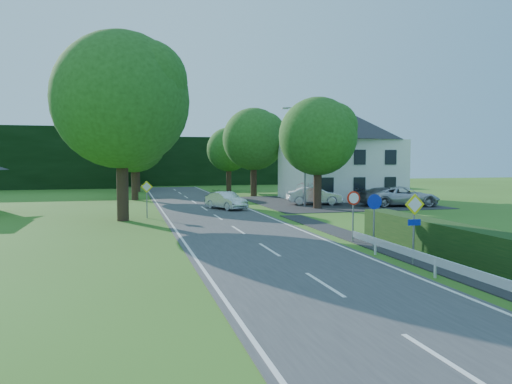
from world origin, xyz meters
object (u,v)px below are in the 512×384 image
object	(u,v)px
parked_car_grey	(388,197)
moving_car	(226,200)
parasol	(309,192)
motorcycle	(214,195)
parked_car_silver_a	(315,196)
streetlight	(303,151)
parked_car_silver_b	(404,196)

from	to	relation	value
parked_car_grey	moving_car	bearing A→B (deg)	88.69
parasol	motorcycle	bearing A→B (deg)	152.21
motorcycle	parked_car_silver_a	bearing A→B (deg)	-46.59
parked_car_silver_a	motorcycle	bearing A→B (deg)	72.16
motorcycle	parked_car_grey	xyz separation A→B (m)	(13.12, -7.59, 0.20)
streetlight	parasol	distance (m)	4.30
parasol	streetlight	bearing A→B (deg)	-120.65
parked_car_grey	parasol	xyz separation A→B (m)	(-5.56, 3.60, 0.22)
parked_car_silver_a	parasol	world-z (taller)	parasol
streetlight	parked_car_silver_a	bearing A→B (deg)	34.81
parked_car_silver_a	parked_car_grey	world-z (taller)	parked_car_silver_a
motorcycle	parked_car_silver_a	xyz separation A→B (m)	(7.70, -5.17, 0.21)
motorcycle	parked_car_grey	size ratio (longest dim) A/B	0.40
moving_car	parasol	bearing A→B (deg)	-0.73
streetlight	parked_car_grey	size ratio (longest dim) A/B	1.57
motorcycle	parked_car_silver_b	bearing A→B (deg)	-42.66
parked_car_grey	parked_car_silver_b	xyz separation A→B (m)	(1.05, -0.58, 0.04)
moving_car	motorcycle	bearing A→B (deg)	65.35
moving_car	parked_car_silver_b	size ratio (longest dim) A/B	0.71
parked_car_silver_a	parked_car_silver_b	size ratio (longest dim) A/B	0.81
parked_car_grey	parasol	distance (m)	6.63
moving_car	motorcycle	xyz separation A→B (m)	(0.28, 7.10, -0.12)
motorcycle	parked_car_silver_a	world-z (taller)	parked_car_silver_a
streetlight	motorcycle	distance (m)	9.61
parked_car_grey	parasol	size ratio (longest dim) A/B	2.40
moving_car	motorcycle	distance (m)	7.10
streetlight	parked_car_silver_b	xyz separation A→B (m)	(7.91, -2.00, -3.64)
motorcycle	parasol	world-z (taller)	parasol
streetlight	parked_car_silver_b	size ratio (longest dim) A/B	1.43
parasol	parked_car_grey	bearing A→B (deg)	-32.93
moving_car	motorcycle	size ratio (longest dim) A/B	1.95
parked_car_silver_a	parasol	size ratio (longest dim) A/B	2.13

